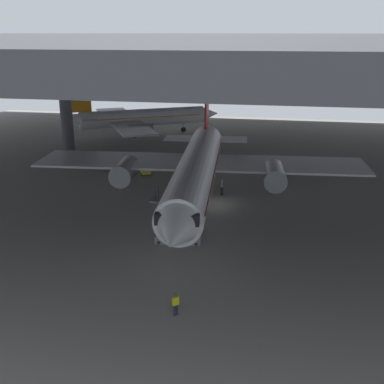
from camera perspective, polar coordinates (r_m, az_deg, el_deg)
name	(u,v)px	position (r m, az deg, el deg)	size (l,w,h in m)	color
ground_plane	(208,204)	(50.50, 1.93, -1.45)	(110.00, 110.00, 0.00)	gray
hangar_structure	(226,41)	(61.12, 4.05, 17.48)	(121.00, 99.00, 16.81)	#4C4F54
airplane_main	(197,169)	(50.40, 0.58, 2.75)	(37.21, 38.47, 11.95)	white
boarding_stairs	(178,234)	(41.44, -1.71, -4.95)	(4.40, 1.80, 4.76)	slate
crew_worker_near_nose	(176,303)	(31.26, -1.95, -13.04)	(0.41, 0.43, 1.55)	#232838
crew_worker_by_stairs	(196,223)	(43.06, 0.43, -3.75)	(0.53, 0.32, 1.62)	#232838
airplane_distant	(140,118)	(84.63, -6.19, 8.75)	(26.12, 26.42, 9.30)	white
baggage_tug	(145,170)	(61.40, -5.57, 2.63)	(2.02, 2.50, 0.90)	yellow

